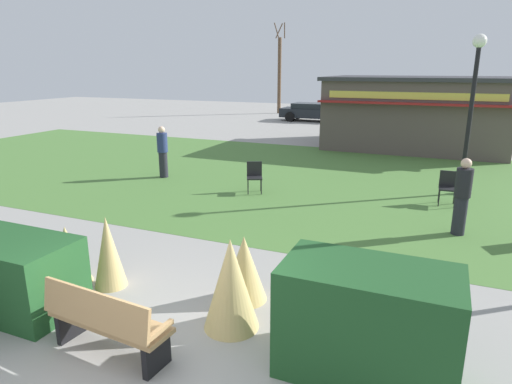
# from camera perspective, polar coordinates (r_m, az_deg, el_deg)

# --- Properties ---
(ground_plane) EXTENTS (80.00, 80.00, 0.00)m
(ground_plane) POSITION_cam_1_polar(r_m,az_deg,el_deg) (5.81, -14.98, -22.13)
(ground_plane) COLOR #999691
(lawn_patch) EXTENTS (36.00, 12.00, 0.01)m
(lawn_patch) POSITION_cam_1_polar(r_m,az_deg,el_deg) (14.40, 10.23, 1.32)
(lawn_patch) COLOR #4C7A38
(lawn_patch) RESTS_ON ground_plane
(park_bench) EXTENTS (1.74, 0.67, 0.95)m
(park_bench) POSITION_cam_1_polar(r_m,az_deg,el_deg) (6.01, -18.77, -15.51)
(park_bench) COLOR tan
(park_bench) RESTS_ON ground_plane
(hedge_right) EXTENTS (2.00, 1.10, 1.34)m
(hedge_right) POSITION_cam_1_polar(r_m,az_deg,el_deg) (5.52, 14.13, -15.84)
(hedge_right) COLOR #1E4C23
(hedge_right) RESTS_ON ground_plane
(ornamental_grass_behind_left) EXTENTS (0.53, 0.53, 1.22)m
(ornamental_grass_behind_left) POSITION_cam_1_polar(r_m,az_deg,el_deg) (7.71, -18.45, -7.31)
(ornamental_grass_behind_left) COLOR tan
(ornamental_grass_behind_left) RESTS_ON ground_plane
(ornamental_grass_behind_right) EXTENTS (0.72, 0.72, 1.01)m
(ornamental_grass_behind_right) POSITION_cam_1_polar(r_m,az_deg,el_deg) (8.09, -23.03, -7.48)
(ornamental_grass_behind_right) COLOR tan
(ornamental_grass_behind_right) RESTS_ON ground_plane
(ornamental_grass_behind_center) EXTENTS (0.78, 0.78, 1.32)m
(ornamental_grass_behind_center) POSITION_cam_1_polar(r_m,az_deg,el_deg) (6.21, -3.25, -11.71)
(ornamental_grass_behind_center) COLOR tan
(ornamental_grass_behind_center) RESTS_ON ground_plane
(ornamental_grass_behind_far) EXTENTS (0.71, 0.71, 1.05)m
(ornamental_grass_behind_far) POSITION_cam_1_polar(r_m,az_deg,el_deg) (6.96, -1.54, -9.75)
(ornamental_grass_behind_far) COLOR tan
(ornamental_grass_behind_far) RESTS_ON ground_plane
(lamppost_far) EXTENTS (0.36, 0.36, 4.38)m
(lamppost_far) POSITION_cam_1_polar(r_m,az_deg,el_deg) (13.71, 26.06, 10.92)
(lamppost_far) COLOR black
(lamppost_far) RESTS_ON ground_plane
(food_kiosk) EXTENTS (7.76, 5.43, 3.14)m
(food_kiosk) POSITION_cam_1_polar(r_m,az_deg,el_deg) (21.49, 19.79, 9.61)
(food_kiosk) COLOR #594C47
(food_kiosk) RESTS_ON ground_plane
(cafe_chair_east) EXTENTS (0.58, 0.58, 0.89)m
(cafe_chair_east) POSITION_cam_1_polar(r_m,az_deg,el_deg) (12.87, -0.20, 2.28)
(cafe_chair_east) COLOR black
(cafe_chair_east) RESTS_ON ground_plane
(cafe_chair_center) EXTENTS (0.45, 0.45, 0.89)m
(cafe_chair_center) POSITION_cam_1_polar(r_m,az_deg,el_deg) (12.75, 23.43, 0.83)
(cafe_chair_center) COLOR black
(cafe_chair_center) RESTS_ON ground_plane
(person_strolling) EXTENTS (0.34, 0.34, 1.69)m
(person_strolling) POSITION_cam_1_polar(r_m,az_deg,el_deg) (10.45, 24.95, -0.51)
(person_strolling) COLOR #23232D
(person_strolling) RESTS_ON ground_plane
(person_standing) EXTENTS (0.34, 0.34, 1.69)m
(person_standing) POSITION_cam_1_polar(r_m,az_deg,el_deg) (14.91, -11.90, 5.10)
(person_standing) COLOR #23232D
(person_standing) RESTS_ON ground_plane
(parked_car_west_slot) EXTENTS (4.21, 2.07, 1.20)m
(parked_car_west_slot) POSITION_cam_1_polar(r_m,az_deg,el_deg) (30.93, 7.19, 10.23)
(parked_car_west_slot) COLOR black
(parked_car_west_slot) RESTS_ON ground_plane
(parked_car_center_slot) EXTENTS (4.32, 2.29, 1.20)m
(parked_car_center_slot) POSITION_cam_1_polar(r_m,az_deg,el_deg) (29.93, 17.15, 9.49)
(parked_car_center_slot) COLOR maroon
(parked_car_center_slot) RESTS_ON ground_plane
(tree_left_bg) EXTENTS (0.91, 0.96, 6.82)m
(tree_left_bg) POSITION_cam_1_polar(r_m,az_deg,el_deg) (36.00, 3.03, 14.91)
(tree_left_bg) COLOR brown
(tree_left_bg) RESTS_ON ground_plane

